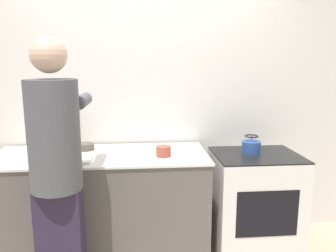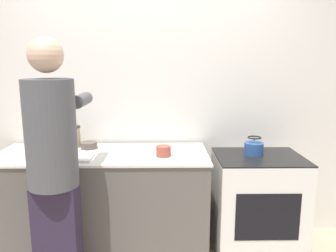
% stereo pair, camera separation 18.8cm
% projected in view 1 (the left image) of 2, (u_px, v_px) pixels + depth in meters
% --- Properties ---
extents(wall_back, '(8.00, 0.05, 2.60)m').
position_uv_depth(wall_back, '(147.00, 101.00, 3.07)').
color(wall_back, silver).
rests_on(wall_back, ground_plane).
extents(counter, '(1.78, 0.70, 0.91)m').
position_uv_depth(counter, '(102.00, 205.00, 2.80)').
color(counter, '#5B5651').
rests_on(counter, ground_plane).
extents(oven, '(0.72, 0.59, 0.89)m').
position_uv_depth(oven, '(254.00, 203.00, 2.87)').
color(oven, silver).
rests_on(oven, ground_plane).
extents(person, '(0.37, 0.61, 1.81)m').
position_uv_depth(person, '(57.00, 167.00, 2.11)').
color(person, '#2B2035').
rests_on(person, ground_plane).
extents(cutting_board, '(0.39, 0.23, 0.02)m').
position_uv_depth(cutting_board, '(67.00, 160.00, 2.53)').
color(cutting_board, silver).
rests_on(cutting_board, counter).
extents(knife, '(0.25, 0.06, 0.01)m').
position_uv_depth(knife, '(69.00, 158.00, 2.54)').
color(knife, silver).
rests_on(knife, cutting_board).
extents(kettle, '(0.16, 0.16, 0.15)m').
position_uv_depth(kettle, '(251.00, 146.00, 2.81)').
color(kettle, '#284C8C').
rests_on(kettle, oven).
extents(bowl_prep, '(0.12, 0.12, 0.09)m').
position_uv_depth(bowl_prep, '(163.00, 151.00, 2.65)').
color(bowl_prep, '#9E4738').
rests_on(bowl_prep, counter).
extents(bowl_mixing, '(0.15, 0.15, 0.06)m').
position_uv_depth(bowl_mixing, '(86.00, 147.00, 2.85)').
color(bowl_mixing, brown).
rests_on(bowl_mixing, counter).
extents(canister_jar, '(0.15, 0.15, 0.19)m').
position_uv_depth(canister_jar, '(68.00, 138.00, 2.88)').
color(canister_jar, tan).
rests_on(canister_jar, counter).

